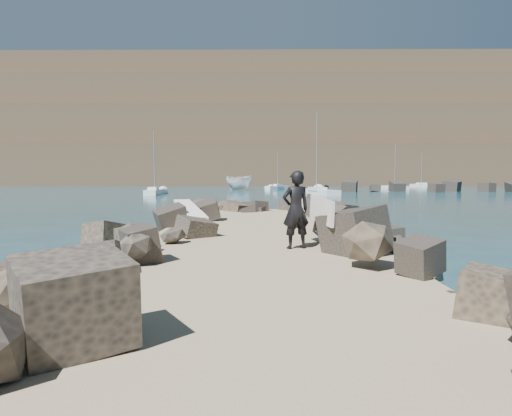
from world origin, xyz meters
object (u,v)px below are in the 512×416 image
object	(u,v)px
surfer_with_board	(298,210)
boat_imported	(239,183)
surfboard_resting	(190,212)
sailboat_b	(278,188)

from	to	relation	value
surfer_with_board	boat_imported	bearing A→B (deg)	93.84
surfboard_resting	sailboat_b	bearing A→B (deg)	60.25
surfboard_resting	surfer_with_board	size ratio (longest dim) A/B	1.06
surfer_with_board	sailboat_b	world-z (taller)	sailboat_b
surfboard_resting	boat_imported	distance (m)	58.75
surfboard_resting	surfer_with_board	bearing A→B (deg)	-81.97
boat_imported	sailboat_b	xyz separation A→B (m)	(6.43, 3.77, -0.90)
boat_imported	surfer_with_board	distance (m)	64.10
sailboat_b	surfboard_resting	bearing A→B (deg)	-95.02
surfer_with_board	sailboat_b	distance (m)	67.77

